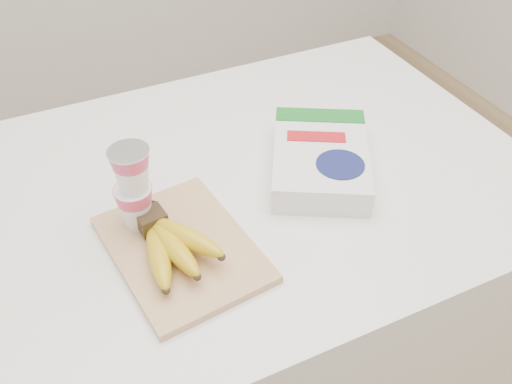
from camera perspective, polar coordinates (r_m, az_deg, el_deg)
table at (r=1.49m, az=-2.57°, el=-13.22°), size 1.26×0.84×0.95m
cutting_board at (r=1.00m, az=-7.44°, el=-5.64°), size 0.25×0.33×0.02m
bananas at (r=0.97m, az=-8.52°, el=-5.19°), size 0.14×0.19×0.06m
yogurt_stack at (r=0.99m, az=-12.20°, el=0.59°), size 0.07×0.07×0.16m
cereal_box at (r=1.15m, az=6.45°, el=3.32°), size 0.30×0.33×0.06m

